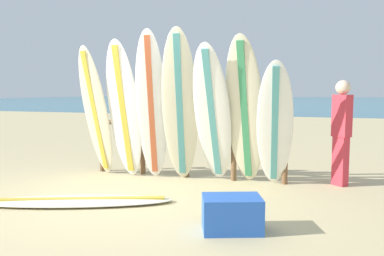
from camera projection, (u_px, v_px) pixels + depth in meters
The scene contains 14 objects.
ground_plane at pixel (119, 199), 5.17m from camera, with size 120.00×120.00×0.00m, color #CCB784.
ocean_water at pixel (300, 101), 60.12m from camera, with size 120.00×80.00×0.01m, color teal.
surfboard_rack at pixel (186, 139), 6.44m from camera, with size 3.32×0.09×1.04m.
surfboard_leaning_far_left at pixel (96, 112), 6.50m from camera, with size 0.61×0.69×2.18m.
surfboard_leaning_left at pixel (124, 110), 6.31m from camera, with size 0.61×0.59×2.26m.
surfboard_leaning_center_left at pixel (151, 107), 6.16m from camera, with size 0.62×0.71×2.39m.
surfboard_leaning_center at pixel (180, 107), 5.99m from camera, with size 0.70×0.86×2.38m.
surfboard_leaning_center_right at pixel (213, 116), 5.87m from camera, with size 0.56×0.98×2.14m.
surfboard_leaning_right at pixel (245, 112), 5.77m from camera, with size 0.60×0.90×2.25m.
surfboard_leaning_far_right at pixel (275, 126), 5.62m from camera, with size 0.61×0.93×1.87m.
surfboard_lying_on_sand at pixel (75, 201), 4.95m from camera, with size 2.52×1.40×0.08m.
beachgoer_standing at pixel (342, 128), 5.84m from camera, with size 0.30×0.29×1.61m.
small_boat_offshore at pixel (156, 105), 34.49m from camera, with size 3.15×2.14×0.71m.
cooler_box at pixel (232, 214), 3.97m from camera, with size 0.60×0.40×0.36m, color blue.
Camera 1 is at (2.49, -4.52, 1.44)m, focal length 36.11 mm.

